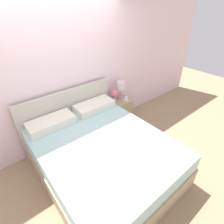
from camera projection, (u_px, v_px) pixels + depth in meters
ground_plane at (73, 138)px, 3.67m from camera, size 12.00×12.00×0.00m
wall_back at (61, 78)px, 3.02m from camera, size 8.00×0.06×2.60m
bed at (101, 154)px, 2.81m from camera, size 1.83×2.20×1.10m
nightstand at (121, 111)px, 4.00m from camera, size 0.41×0.40×0.59m
table_lamp at (121, 87)px, 3.77m from camera, size 0.19×0.19×0.38m
flower_vase at (115, 94)px, 3.73m from camera, size 0.16×0.16×0.25m
teacup at (126, 98)px, 3.83m from camera, size 0.12×0.12×0.07m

